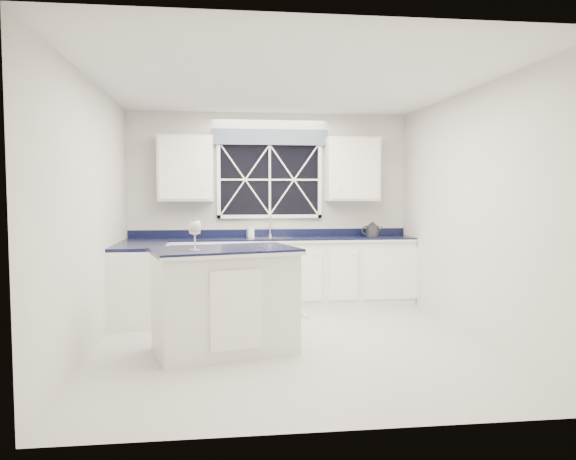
{
  "coord_description": "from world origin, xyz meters",
  "views": [
    {
      "loc": [
        -0.76,
        -5.79,
        1.59
      ],
      "look_at": [
        0.03,
        0.4,
        1.15
      ],
      "focal_mm": 35.0,
      "sensor_mm": 36.0,
      "label": 1
    }
  ],
  "objects": [
    {
      "name": "soap_bottle",
      "position": [
        -0.29,
        2.06,
        1.04
      ],
      "size": [
        0.11,
        0.11,
        0.19
      ],
      "primitive_type": "imported",
      "rotation": [
        0.0,
        0.0,
        0.27
      ],
      "color": "silver",
      "rests_on": "countertop"
    },
    {
      "name": "upper_cabinets",
      "position": [
        0.0,
        2.08,
        1.9
      ],
      "size": [
        3.1,
        0.34,
        0.9
      ],
      "color": "silver",
      "rests_on": "ground"
    },
    {
      "name": "rug",
      "position": [
        -0.32,
        1.35,
        0.01
      ],
      "size": [
        1.44,
        1.04,
        0.02
      ],
      "rotation": [
        0.0,
        0.0,
        0.19
      ],
      "color": "#BABAB5",
      "rests_on": "ground"
    },
    {
      "name": "kettle",
      "position": [
        1.45,
        1.99,
        1.04
      ],
      "size": [
        0.31,
        0.2,
        0.22
      ],
      "rotation": [
        0.0,
        0.0,
        -0.07
      ],
      "color": "#2D2E30",
      "rests_on": "countertop"
    },
    {
      "name": "countertop",
      "position": [
        0.0,
        1.95,
        0.92
      ],
      "size": [
        3.98,
        0.64,
        0.04
      ],
      "primitive_type": "cube",
      "color": "black",
      "rests_on": "base_cabinets"
    },
    {
      "name": "dishwasher",
      "position": [
        -1.1,
        1.95,
        0.41
      ],
      "size": [
        0.6,
        0.58,
        0.82
      ],
      "primitive_type": "cube",
      "color": "black",
      "rests_on": "ground"
    },
    {
      "name": "ground",
      "position": [
        0.0,
        0.0,
        0.0
      ],
      "size": [
        4.5,
        4.5,
        0.0
      ],
      "primitive_type": "plane",
      "color": "#ADAEA9",
      "rests_on": "ground"
    },
    {
      "name": "back_wall",
      "position": [
        0.0,
        2.25,
        1.35
      ],
      "size": [
        4.0,
        0.1,
        2.7
      ],
      "primitive_type": "cube",
      "color": "silver",
      "rests_on": "ground"
    },
    {
      "name": "window",
      "position": [
        0.0,
        2.2,
        1.83
      ],
      "size": [
        1.65,
        0.09,
        1.26
      ],
      "color": "black",
      "rests_on": "ground"
    },
    {
      "name": "faucet",
      "position": [
        0.0,
        2.14,
        1.1
      ],
      "size": [
        0.05,
        0.2,
        0.3
      ],
      "color": "silver",
      "rests_on": "countertop"
    },
    {
      "name": "base_cabinets",
      "position": [
        -0.33,
        1.78,
        0.45
      ],
      "size": [
        3.99,
        1.6,
        0.9
      ],
      "color": "silver",
      "rests_on": "ground"
    },
    {
      "name": "island",
      "position": [
        -0.69,
        -0.29,
        0.52
      ],
      "size": [
        1.55,
        1.16,
        1.03
      ],
      "rotation": [
        0.0,
        0.0,
        0.26
      ],
      "color": "silver",
      "rests_on": "ground"
    },
    {
      "name": "wine_glass",
      "position": [
        -0.96,
        -0.47,
        1.24
      ],
      "size": [
        0.13,
        0.13,
        0.3
      ],
      "color": "silver",
      "rests_on": "island"
    }
  ]
}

